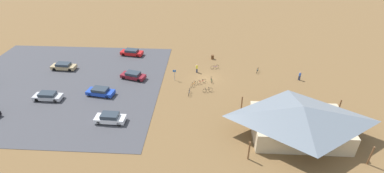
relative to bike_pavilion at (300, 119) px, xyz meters
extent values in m
plane|color=brown|center=(12.69, -15.00, -2.68)|extent=(160.00, 160.00, 0.00)
cube|color=#424247|center=(38.93, -11.49, -2.66)|extent=(36.35, 32.97, 0.05)
cube|color=#C6B28E|center=(0.00, 0.00, -1.28)|extent=(12.37, 7.78, 2.80)
pyramid|color=slate|center=(0.00, 0.00, 1.13)|extent=(14.87, 10.28, 2.01)
cylinder|color=brown|center=(-7.25, -4.95, -1.28)|extent=(0.20, 0.20, 2.80)
cylinder|color=brown|center=(7.25, -4.95, -1.28)|extent=(0.20, 0.20, 2.80)
cylinder|color=brown|center=(-7.25, 4.95, -1.28)|extent=(0.20, 0.20, 2.80)
cylinder|color=brown|center=(7.25, 4.95, -1.28)|extent=(0.20, 0.20, 2.80)
cylinder|color=brown|center=(11.56, -23.45, -2.23)|extent=(0.60, 0.60, 0.90)
cylinder|color=#99999E|center=(18.54, -14.16, -1.58)|extent=(0.08, 0.08, 2.20)
cube|color=#1959B2|center=(18.54, -14.16, -0.78)|extent=(0.56, 0.04, 0.40)
torus|color=black|center=(11.93, -10.62, -2.32)|extent=(0.69, 0.29, 0.73)
torus|color=black|center=(12.94, -10.26, -2.32)|extent=(0.69, 0.29, 0.73)
cylinder|color=black|center=(12.43, -10.44, -2.20)|extent=(0.94, 0.37, 0.04)
cylinder|color=black|center=(12.25, -10.50, -2.09)|extent=(0.04, 0.04, 0.46)
cube|color=black|center=(12.25, -10.50, -1.86)|extent=(0.22, 0.14, 0.05)
cylinder|color=black|center=(12.84, -10.29, -2.09)|extent=(0.04, 0.04, 0.45)
cylinder|color=black|center=(12.84, -10.29, -1.87)|extent=(0.20, 0.46, 0.03)
torus|color=black|center=(2.76, -18.62, -2.32)|extent=(0.28, 0.69, 0.72)
torus|color=black|center=(3.09, -17.71, -2.32)|extent=(0.28, 0.69, 0.72)
cylinder|color=#197A7F|center=(2.93, -18.17, -2.20)|extent=(0.33, 0.85, 0.04)
cylinder|color=#197A7F|center=(2.87, -18.33, -2.12)|extent=(0.04, 0.04, 0.40)
cube|color=black|center=(2.87, -18.33, -1.92)|extent=(0.14, 0.22, 0.05)
cylinder|color=#197A7F|center=(3.05, -17.80, -2.08)|extent=(0.04, 0.04, 0.47)
cylinder|color=black|center=(3.05, -17.80, -1.85)|extent=(0.46, 0.19, 0.03)
torus|color=black|center=(11.59, -18.91, -2.31)|extent=(0.70, 0.31, 0.74)
torus|color=black|center=(10.64, -19.29, -2.31)|extent=(0.70, 0.31, 0.74)
cylinder|color=#722D9E|center=(11.11, -19.10, -2.19)|extent=(0.89, 0.39, 0.04)
cylinder|color=#722D9E|center=(11.28, -19.03, -2.09)|extent=(0.04, 0.04, 0.44)
cube|color=black|center=(11.28, -19.03, -1.87)|extent=(0.22, 0.15, 0.05)
cylinder|color=#722D9E|center=(10.73, -19.25, -2.09)|extent=(0.04, 0.04, 0.44)
cylinder|color=black|center=(10.73, -19.25, -1.87)|extent=(0.21, 0.46, 0.03)
torus|color=black|center=(15.58, -9.02, -2.31)|extent=(0.09, 0.75, 0.75)
torus|color=black|center=(15.50, -10.10, -2.31)|extent=(0.09, 0.75, 0.75)
cylinder|color=silver|center=(15.54, -9.56, -2.18)|extent=(0.11, 1.00, 0.04)
cylinder|color=silver|center=(15.56, -9.37, -2.07)|extent=(0.04, 0.04, 0.48)
cube|color=black|center=(15.56, -9.37, -1.83)|extent=(0.09, 0.21, 0.05)
cylinder|color=silver|center=(15.51, -10.00, -2.06)|extent=(0.04, 0.04, 0.49)
cylinder|color=black|center=(15.51, -10.00, -1.82)|extent=(0.48, 0.07, 0.03)
torus|color=black|center=(13.08, -13.52, -2.32)|extent=(0.65, 0.40, 0.73)
torus|color=black|center=(14.02, -12.96, -2.32)|extent=(0.65, 0.40, 0.73)
cylinder|color=red|center=(13.55, -13.24, -2.20)|extent=(0.88, 0.54, 0.04)
cylinder|color=red|center=(13.38, -13.34, -2.12)|extent=(0.04, 0.04, 0.40)
cube|color=black|center=(13.38, -13.34, -1.92)|extent=(0.21, 0.17, 0.05)
cylinder|color=red|center=(13.92, -13.02, -2.09)|extent=(0.04, 0.04, 0.46)
cylinder|color=black|center=(13.92, -13.02, -1.86)|extent=(0.27, 0.43, 0.03)
torus|color=black|center=(15.28, -11.80, -2.34)|extent=(0.35, 0.62, 0.68)
torus|color=black|center=(14.77, -12.75, -2.34)|extent=(0.35, 0.62, 0.68)
cylinder|color=orange|center=(15.02, -12.27, -2.23)|extent=(0.50, 0.90, 0.04)
cylinder|color=orange|center=(15.11, -12.10, -2.12)|extent=(0.04, 0.04, 0.45)
cube|color=black|center=(15.11, -12.10, -1.89)|extent=(0.16, 0.21, 0.05)
cylinder|color=orange|center=(14.82, -12.66, -2.11)|extent=(0.04, 0.04, 0.47)
cylinder|color=black|center=(14.82, -12.66, -1.87)|extent=(0.44, 0.25, 0.03)
torus|color=black|center=(11.76, -13.48, -2.35)|extent=(0.09, 0.66, 0.66)
torus|color=black|center=(11.84, -14.51, -2.35)|extent=(0.09, 0.66, 0.66)
cylinder|color=#1E7F38|center=(11.80, -13.99, -2.25)|extent=(0.11, 0.95, 0.04)
cylinder|color=#1E7F38|center=(11.79, -13.81, -2.18)|extent=(0.04, 0.04, 0.34)
cube|color=black|center=(11.79, -13.81, -2.01)|extent=(0.10, 0.21, 0.05)
cylinder|color=#1E7F38|center=(11.83, -14.40, -2.12)|extent=(0.04, 0.04, 0.47)
cylinder|color=black|center=(11.83, -14.40, -1.88)|extent=(0.48, 0.07, 0.03)
cube|color=red|center=(28.89, -24.28, -2.09)|extent=(4.93, 2.51, 0.65)
cube|color=#2D3842|center=(28.89, -24.28, -1.52)|extent=(2.85, 1.98, 0.47)
cylinder|color=black|center=(30.59, -23.72, -2.31)|extent=(0.67, 0.31, 0.64)
cylinder|color=black|center=(30.35, -25.31, -2.31)|extent=(0.67, 0.31, 0.64)
cylinder|color=black|center=(27.42, -23.25, -2.31)|extent=(0.67, 0.31, 0.64)
cylinder|color=black|center=(27.18, -24.84, -2.31)|extent=(0.67, 0.31, 0.64)
cube|color=tan|center=(40.62, -17.07, -2.09)|extent=(4.77, 2.02, 0.64)
cube|color=#2D3842|center=(40.62, -17.07, -1.53)|extent=(2.70, 1.70, 0.48)
cylinder|color=black|center=(42.25, -16.37, -2.31)|extent=(0.65, 0.25, 0.64)
cylinder|color=black|center=(42.18, -17.93, -2.31)|extent=(0.65, 0.25, 0.64)
cylinder|color=black|center=(39.07, -16.21, -2.31)|extent=(0.65, 0.25, 0.64)
cylinder|color=black|center=(38.99, -17.77, -2.31)|extent=(0.65, 0.25, 0.64)
cube|color=#BCBCC1|center=(38.52, -6.55, -2.11)|extent=(4.61, 1.87, 0.59)
cube|color=#2D3842|center=(38.52, -6.55, -1.57)|extent=(2.60, 1.61, 0.49)
cylinder|color=black|center=(40.09, -5.81, -2.31)|extent=(0.64, 0.23, 0.64)
cylinder|color=black|center=(40.06, -7.36, -2.31)|extent=(0.64, 0.23, 0.64)
cylinder|color=black|center=(36.98, -5.75, -2.31)|extent=(0.64, 0.23, 0.64)
cylinder|color=black|center=(36.95, -7.30, -2.31)|extent=(0.64, 0.23, 0.64)
cube|color=white|center=(26.55, -1.31, -2.08)|extent=(4.46, 1.94, 0.66)
cube|color=#2D3842|center=(26.55, -1.31, -1.47)|extent=(2.52, 1.66, 0.56)
cylinder|color=black|center=(28.07, -0.56, -2.31)|extent=(0.65, 0.24, 0.64)
cylinder|color=black|center=(28.03, -2.14, -2.31)|extent=(0.65, 0.24, 0.64)
cylinder|color=black|center=(25.08, -0.47, -2.31)|extent=(0.65, 0.24, 0.64)
cylinder|color=black|center=(25.03, -2.05, -2.31)|extent=(0.65, 0.24, 0.64)
cube|color=#1E42B2|center=(30.38, -8.39, -2.11)|extent=(4.81, 2.56, 0.61)
cube|color=#2D3842|center=(30.38, -8.39, -1.56)|extent=(2.78, 2.03, 0.49)
cylinder|color=black|center=(32.05, -7.80, -2.31)|extent=(0.67, 0.31, 0.64)
cylinder|color=black|center=(31.80, -9.45, -2.31)|extent=(0.67, 0.31, 0.64)
cylinder|color=black|center=(28.97, -7.33, -2.31)|extent=(0.67, 0.31, 0.64)
cylinder|color=black|center=(28.72, -8.98, -2.31)|extent=(0.67, 0.31, 0.64)
cube|color=maroon|center=(26.21, -14.19, -2.10)|extent=(4.84, 2.94, 0.62)
cube|color=#2D3842|center=(26.21, -14.19, -1.54)|extent=(2.87, 2.20, 0.50)
cylinder|color=black|center=(27.90, -13.84, -2.31)|extent=(0.68, 0.38, 0.64)
cylinder|color=black|center=(27.48, -15.36, -2.31)|extent=(0.68, 0.38, 0.64)
cylinder|color=black|center=(24.94, -13.01, -2.31)|extent=(0.68, 0.38, 0.64)
cylinder|color=black|center=(24.52, -14.54, -2.31)|extent=(0.68, 0.38, 0.64)
cube|color=#2D3347|center=(-4.30, -15.51, -2.26)|extent=(0.40, 0.39, 0.85)
cylinder|color=blue|center=(-4.30, -15.51, -1.54)|extent=(0.36, 0.36, 0.58)
sphere|color=tan|center=(-4.30, -15.51, -1.13)|extent=(0.24, 0.24, 0.24)
cube|color=#2D3347|center=(14.60, -17.37, -2.27)|extent=(0.30, 0.36, 0.83)
cylinder|color=yellow|center=(14.60, -17.37, -1.53)|extent=(0.36, 0.36, 0.64)
sphere|color=tan|center=(14.60, -17.37, -1.09)|extent=(0.24, 0.24, 0.24)
camera|label=1|loc=(12.74, 31.15, 23.60)|focal=26.77mm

